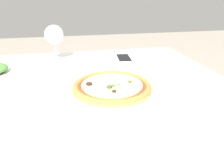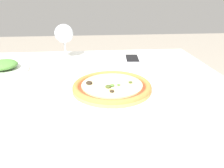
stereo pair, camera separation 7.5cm
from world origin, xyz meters
name	(u,v)px [view 2 (the right image)]	position (x,y,z in m)	size (l,w,h in m)	color
dining_table	(80,109)	(0.00, 0.00, 0.66)	(1.18, 1.04, 0.75)	brown
pizza_plate	(112,88)	(0.12, -0.05, 0.76)	(0.32, 0.32, 0.04)	white
wine_glass_far_left	(64,34)	(-0.08, 0.36, 0.87)	(0.09, 0.09, 0.18)	silver
cell_phone	(132,59)	(0.25, 0.32, 0.75)	(0.08, 0.15, 0.01)	white
side_plate	(3,67)	(-0.34, 0.20, 0.76)	(0.21, 0.21, 0.05)	white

